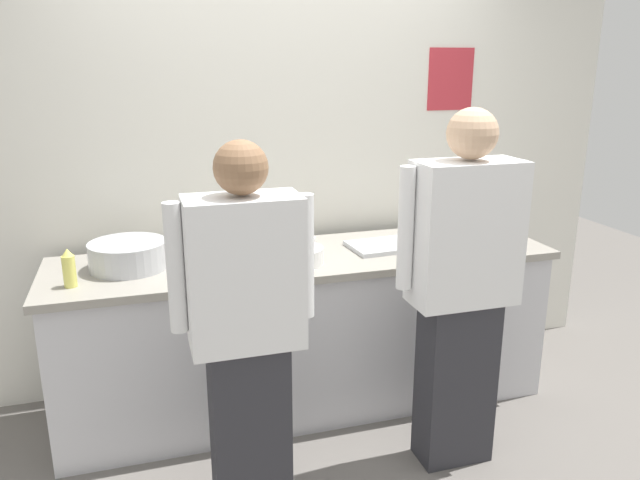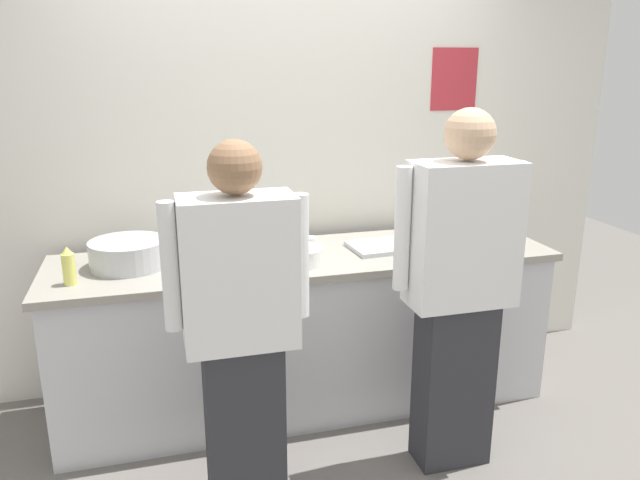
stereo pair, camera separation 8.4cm
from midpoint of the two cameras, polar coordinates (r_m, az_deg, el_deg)
The scene contains 14 objects.
ground_plane at distance 3.36m, azimuth -0.13°, elevation -17.82°, with size 9.00×9.00×0.00m, color slate.
wall_back at distance 3.65m, azimuth -4.13°, elevation 9.75°, with size 4.23×0.11×2.95m.
prep_counter at distance 3.46m, azimuth -1.96°, elevation -8.34°, with size 2.70×0.71×0.88m.
chef_near_left at distance 2.53m, azimuth -7.81°, elevation -8.06°, with size 0.59×0.24×1.61m.
chef_center at distance 2.88m, azimuth 12.22°, elevation -4.12°, with size 0.62×0.24×1.70m.
plate_stack_front at distance 3.15m, azimuth -2.59°, elevation -1.46°, with size 0.24×0.24×0.08m.
mixing_bowl_steel at distance 3.23m, azimuth -18.11°, elevation -1.35°, with size 0.38×0.38×0.14m, color #B7BABF.
sheet_tray at distance 3.46m, azimuth 6.30°, elevation -0.43°, with size 0.52×0.28×0.02m, color #B7BABF.
squeeze_bottle_primary at distance 3.05m, azimuth -23.02°, elevation -2.47°, with size 0.06×0.06×0.18m.
ramekin_green_sauce at distance 3.46m, azimuth -1.75°, elevation -0.09°, with size 0.08×0.08×0.05m.
ramekin_red_sauce at distance 3.42m, azimuth -8.13°, elevation -0.47°, with size 0.09×0.09×0.05m.
ramekin_yellow_sauce at distance 3.09m, azimuth -7.20°, elevation -2.31°, with size 0.08×0.08×0.04m.
ramekin_orange_sauce at distance 3.44m, azimuth -5.13°, elevation -0.29°, with size 0.10×0.10×0.04m.
chefs_knife at distance 3.25m, azimuth -11.03°, elevation -1.89°, with size 0.28×0.03×0.02m.
Camera 1 is at (-0.85, -2.66, 1.88)m, focal length 34.45 mm.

